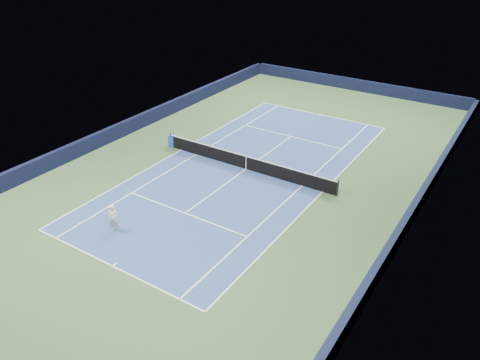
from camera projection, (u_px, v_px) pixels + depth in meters
The scene contains 19 objects.
ground at pixel (246, 169), 30.89m from camera, with size 40.00×40.00×0.00m, color #31502C.
wall_far at pixel (355, 85), 45.20m from camera, with size 22.00×0.35×1.10m, color black.
wall_right at pixel (414, 210), 25.47m from camera, with size 0.35×40.00×1.10m, color black.
wall_left at pixel (127, 127), 35.78m from camera, with size 0.35×40.00×1.10m, color black.
court_surface at pixel (246, 169), 30.89m from camera, with size 10.97×23.77×0.01m, color navy.
baseline_far at pixel (321, 115), 39.62m from camera, with size 10.97×0.08×0.00m, color white.
baseline_near at pixel (112, 266), 22.15m from camera, with size 10.97×0.08×0.00m, color white.
sideline_doubles_right at pixel (323, 192), 28.27m from camera, with size 0.08×23.77×0.00m, color white.
sideline_doubles_left at pixel (181, 150), 33.50m from camera, with size 0.08×23.77×0.00m, color white.
sideline_singles_right at pixel (302, 186), 28.93m from camera, with size 0.08×23.77×0.00m, color white.
sideline_singles_left at pixel (197, 154), 32.85m from camera, with size 0.08×23.77×0.00m, color white.
service_line_far at pixel (291, 136), 35.59m from camera, with size 8.23×0.08×0.00m, color white.
service_line_near at pixel (185, 213), 26.18m from camera, with size 8.23×0.08×0.00m, color white.
center_service_line at pixel (246, 169), 30.89m from camera, with size 0.08×12.80×0.00m, color white.
center_mark_far at pixel (320, 115), 39.51m from camera, with size 0.08×0.30×0.00m, color white.
center_mark_near at pixel (115, 264), 22.26m from camera, with size 0.08×0.30×0.00m, color white.
tennis_net at pixel (246, 162), 30.65m from camera, with size 12.90×0.10×1.07m.
sponsor_cube at pixel (173, 141), 33.86m from camera, with size 0.59×0.53×0.84m.
tennis_player at pixel (114, 219), 24.30m from camera, with size 0.80×1.32×1.80m.
Camera 1 is at (14.57, -23.22, 14.27)m, focal length 35.00 mm.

